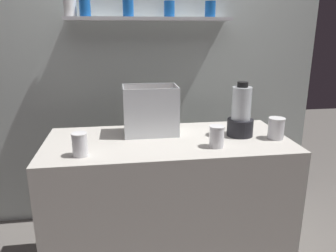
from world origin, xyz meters
TOP-DOWN VIEW (x-y plane):
  - counter at (0.00, 0.00)m, footprint 1.40×0.64m
  - back_wall_unit at (-0.00, 0.77)m, footprint 2.60×0.24m
  - carrot_display_bin at (-0.09, 0.13)m, footprint 0.32×0.21m
  - blender_pitcher at (0.43, 0.01)m, footprint 0.15×0.15m
  - juice_cup_beet_far_left at (-0.47, -0.19)m, footprint 0.08×0.08m
  - juice_cup_pomegranate_left at (0.24, -0.16)m, footprint 0.08×0.08m
  - juice_cup_orange_middle at (0.62, -0.08)m, footprint 0.09×0.09m

SIDE VIEW (x-z plane):
  - counter at x=0.00m, z-range 0.00..0.90m
  - juice_cup_beet_far_left at x=-0.47m, z-range 0.89..1.01m
  - juice_cup_pomegranate_left at x=0.24m, z-range 0.89..1.01m
  - juice_cup_orange_middle at x=0.62m, z-range 0.89..1.02m
  - carrot_display_bin at x=-0.09m, z-range 0.85..1.14m
  - blender_pitcher at x=0.43m, z-range 0.87..1.19m
  - back_wall_unit at x=0.00m, z-range 0.01..2.51m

